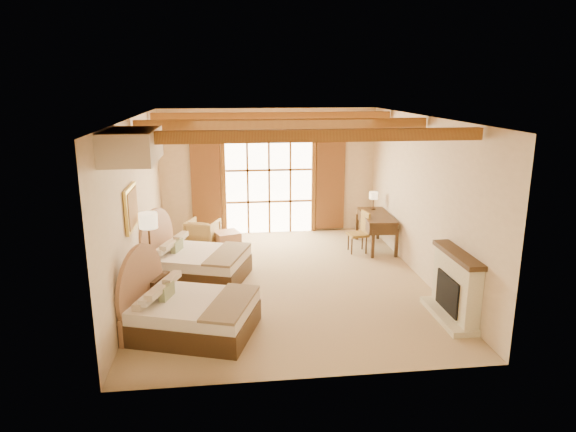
{
  "coord_description": "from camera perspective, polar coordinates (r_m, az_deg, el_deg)",
  "views": [
    {
      "loc": [
        -1.08,
        -9.48,
        3.82
      ],
      "look_at": [
        0.1,
        0.2,
        1.27
      ],
      "focal_mm": 32.0,
      "sensor_mm": 36.0,
      "label": 1
    }
  ],
  "objects": [
    {
      "name": "nightstand",
      "position": [
        9.12,
        -15.25,
        -8.36
      ],
      "size": [
        0.72,
        0.72,
        0.67
      ],
      "primitive_type": "cube",
      "rotation": [
        0.0,
        0.0,
        -0.37
      ],
      "color": "#422C19",
      "rests_on": "floor"
    },
    {
      "name": "desk_lamp",
      "position": [
        12.62,
        9.48,
        2.19
      ],
      "size": [
        0.21,
        0.21,
        0.43
      ],
      "color": "#362416",
      "rests_on": "desk"
    },
    {
      "name": "armchair",
      "position": [
        12.47,
        -9.44,
        -1.84
      ],
      "size": [
        0.9,
        0.91,
        0.65
      ],
      "primitive_type": "imported",
      "rotation": [
        0.0,
        0.0,
        -3.5
      ],
      "color": "#A98A4E",
      "rests_on": "floor"
    },
    {
      "name": "french_doors",
      "position": [
        13.22,
        -2.11,
        3.41
      ],
      "size": [
        3.95,
        0.08,
        2.6
      ],
      "color": "white",
      "rests_on": "ground"
    },
    {
      "name": "wall_right",
      "position": [
        10.46,
        14.73,
        1.9
      ],
      "size": [
        0.0,
        7.0,
        7.0
      ],
      "primitive_type": "plane",
      "rotation": [
        1.57,
        0.0,
        -1.57
      ],
      "color": "beige",
      "rests_on": "ground"
    },
    {
      "name": "desk",
      "position": [
        12.29,
        9.74,
        -1.54
      ],
      "size": [
        0.76,
        1.56,
        0.82
      ],
      "rotation": [
        0.0,
        0.0,
        -0.07
      ],
      "color": "#422C19",
      "rests_on": "floor"
    },
    {
      "name": "ceiling",
      "position": [
        9.56,
        -0.44,
        10.92
      ],
      "size": [
        7.0,
        7.0,
        0.0
      ],
      "primitive_type": "plane",
      "rotation": [
        3.14,
        0.0,
        0.0
      ],
      "color": "#B76F34",
      "rests_on": "ground"
    },
    {
      "name": "ottoman",
      "position": [
        12.28,
        -6.75,
        -2.64
      ],
      "size": [
        0.68,
        0.68,
        0.39
      ],
      "primitive_type": "cube",
      "rotation": [
        0.0,
        0.0,
        0.33
      ],
      "color": "#A97B57",
      "rests_on": "floor"
    },
    {
      "name": "bed_near",
      "position": [
        8.27,
        -11.44,
        -10.36
      ],
      "size": [
        2.24,
        1.89,
        1.21
      ],
      "rotation": [
        0.0,
        0.0,
        -0.32
      ],
      "color": "#422C19",
      "rests_on": "floor"
    },
    {
      "name": "fireplace",
      "position": [
        8.97,
        18.01,
        -7.77
      ],
      "size": [
        0.46,
        1.4,
        1.16
      ],
      "color": "beige",
      "rests_on": "ground"
    },
    {
      "name": "wall_left",
      "position": [
        9.88,
        -16.48,
        1.04
      ],
      "size": [
        0.0,
        7.0,
        7.0
      ],
      "primitive_type": "plane",
      "rotation": [
        1.57,
        0.0,
        1.57
      ],
      "color": "beige",
      "rests_on": "ground"
    },
    {
      "name": "bed_far",
      "position": [
        10.41,
        -10.73,
        -4.98
      ],
      "size": [
        2.28,
        1.92,
        1.22
      ],
      "rotation": [
        0.0,
        0.0,
        -0.33
      ],
      "color": "#422C19",
      "rests_on": "floor"
    },
    {
      "name": "floor",
      "position": [
        10.28,
        -0.41,
        -7.18
      ],
      "size": [
        7.0,
        7.0,
        0.0
      ],
      "primitive_type": "plane",
      "color": "tan",
      "rests_on": "ground"
    },
    {
      "name": "ceiling_beams",
      "position": [
        9.57,
        -0.44,
        10.2
      ],
      "size": [
        5.39,
        4.6,
        0.18
      ],
      "primitive_type": null,
      "color": "olive",
      "rests_on": "ceiling"
    },
    {
      "name": "canopy_valance",
      "position": [
        7.65,
        -16.98,
        7.48
      ],
      "size": [
        0.7,
        1.4,
        0.45
      ],
      "primitive_type": "cube",
      "color": "beige",
      "rests_on": "ceiling"
    },
    {
      "name": "painting",
      "position": [
        9.12,
        -17.0,
        0.87
      ],
      "size": [
        0.06,
        0.95,
        0.75
      ],
      "color": "gold",
      "rests_on": "wall_left"
    },
    {
      "name": "floor_lamp",
      "position": [
        9.54,
        -15.24,
        -1.04
      ],
      "size": [
        0.33,
        0.33,
        1.56
      ],
      "color": "#362416",
      "rests_on": "floor"
    },
    {
      "name": "desk_chair",
      "position": [
        11.98,
        7.82,
        -2.6
      ],
      "size": [
        0.48,
        0.48,
        0.96
      ],
      "rotation": [
        0.0,
        0.0,
        0.15
      ],
      "color": "olive",
      "rests_on": "floor"
    },
    {
      "name": "wall_back",
      "position": [
        13.21,
        -2.15,
        4.95
      ],
      "size": [
        5.5,
        0.0,
        5.5
      ],
      "primitive_type": "plane",
      "rotation": [
        1.57,
        0.0,
        0.0
      ],
      "color": "beige",
      "rests_on": "ground"
    }
  ]
}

